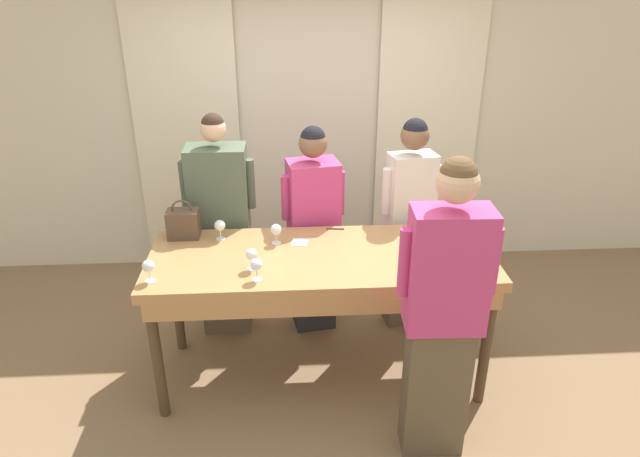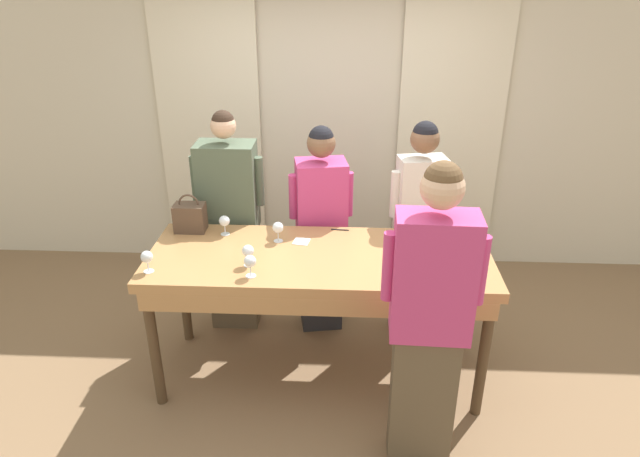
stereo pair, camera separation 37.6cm
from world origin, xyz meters
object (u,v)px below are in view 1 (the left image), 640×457
Objects in this scene: wine_glass_front_right at (256,266)px; guest_cream_sweater at (409,221)px; wine_glass_center_right at (276,230)px; wine_glass_front_left at (220,226)px; guest_pink_top at (313,230)px; wine_bottle at (424,240)px; wine_glass_center_mid at (424,228)px; guest_olive_jacket at (221,228)px; wine_glass_front_mid at (148,267)px; tasting_bar at (321,268)px; wine_glass_center_left at (252,255)px; handbag at (183,223)px; host_pouring at (443,313)px.

wine_glass_front_right is 0.08× the size of guest_cream_sweater.
wine_glass_front_left is at bearing 167.04° from wine_glass_center_right.
guest_pink_top reaches higher than wine_glass_front_left.
wine_bottle is 1.10m from wine_glass_front_right.
wine_glass_front_right is 1.00× the size of wine_glass_center_mid.
wine_glass_front_left is 0.78m from guest_pink_top.
wine_glass_center_mid is 0.48m from guest_cream_sweater.
wine_glass_center_mid is 1.52m from guest_olive_jacket.
wine_glass_center_right is at bearing 31.21° from wine_glass_front_mid.
guest_olive_jacket reaches higher than tasting_bar.
guest_olive_jacket reaches higher than wine_glass_front_mid.
guest_cream_sweater is (1.77, 0.89, -0.16)m from wine_glass_front_mid.
wine_bottle reaches higher than wine_glass_center_right.
wine_glass_center_left is 0.92m from guest_pink_top.
handbag reaches higher than tasting_bar.
wine_glass_center_left is at bearing -174.83° from wine_bottle.
guest_olive_jacket is at bearing 109.30° from wine_glass_center_left.
host_pouring is at bearing -44.58° from wine_glass_center_right.
wine_glass_center_left is at bearing -145.90° from guest_cream_sweater.
wine_glass_front_right is (0.27, -0.57, 0.00)m from wine_glass_front_left.
wine_glass_front_mid is at bearing 177.84° from wine_glass_front_right.
handbag is at bearing 79.12° from wine_glass_front_mid.
wine_glass_center_left is (-1.11, -0.10, -0.02)m from wine_bottle.
wine_glass_front_mid is 0.08× the size of host_pouring.
handbag is (-1.60, 0.39, -0.01)m from wine_bottle.
wine_bottle is 0.18× the size of guest_olive_jacket.
handbag is 1.96× the size of wine_glass_center_left.
wine_glass_front_left is at bearing -11.19° from handbag.
tasting_bar is 15.89× the size of wine_glass_front_mid.
host_pouring reaches higher than wine_glass_center_mid.
wine_bottle is 1.73m from wine_glass_front_mid.
wine_glass_center_left is (-0.44, -0.14, 0.19)m from tasting_bar.
guest_cream_sweater is at bearing 23.31° from wine_glass_center_right.
guest_olive_jacket is (0.34, 0.89, -0.18)m from wine_glass_front_mid.
tasting_bar is 1.32× the size of guest_cream_sweater.
guest_olive_jacket is at bearing -180.00° from guest_cream_sweater.
guest_cream_sweater reaches higher than wine_bottle.
tasting_bar is at bearing -165.73° from wine_glass_center_mid.
guest_cream_sweater is at bearing 86.00° from wine_bottle.
host_pouring is (1.68, -0.45, -0.10)m from wine_glass_front_mid.
handbag is at bearing 159.82° from tasting_bar.
wine_glass_center_mid is at bearing -4.53° from wine_glass_front_left.
wine_bottle is at bearing -102.57° from wine_glass_center_mid.
wine_glass_center_left is 0.09× the size of guest_pink_top.
wine_glass_front_left is at bearing 156.66° from tasting_bar.
wine_glass_center_left is at bearing 104.37° from wine_glass_front_right.
host_pouring is (0.63, -0.71, 0.09)m from tasting_bar.
host_pouring reaches higher than tasting_bar.
guest_olive_jacket reaches higher than handbag.
handbag is at bearing -126.79° from guest_olive_jacket.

